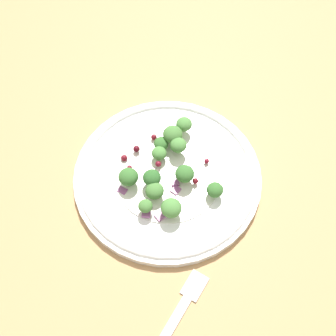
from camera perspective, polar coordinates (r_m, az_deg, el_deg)
ground_plane at (r=65.93cm, az=-0.41°, el=-1.49°), size 180.00×180.00×2.00cm
plate at (r=64.20cm, az=-0.00°, el=-0.85°), size 27.53×27.53×1.70cm
dressing_pool at (r=63.82cm, az=-0.00°, el=-0.65°), size 15.97×15.97×0.20cm
broccoli_floret_0 at (r=65.02cm, az=-0.89°, el=3.19°), size 2.21×2.21×2.23cm
broccoli_floret_1 at (r=66.29cm, az=2.11°, el=5.72°), size 2.41×2.41×2.44cm
broccoli_floret_2 at (r=60.65cm, az=-1.75°, el=-3.02°), size 2.60×2.60×2.63cm
broccoli_floret_3 at (r=63.95cm, az=1.37°, el=2.98°), size 2.46×2.46×2.49cm
broccoli_floret_4 at (r=61.13cm, az=6.15°, el=-2.88°), size 2.34×2.34×2.37cm
broccoli_floret_5 at (r=61.46cm, az=2.19°, el=-0.79°), size 2.75×2.75×2.78cm
broccoli_floret_6 at (r=59.57cm, az=-2.96°, el=-5.01°), size 1.98×1.98×2.01cm
broccoli_floret_7 at (r=61.58cm, az=-5.19°, el=-1.20°), size 2.80×2.80×2.84cm
broccoli_floret_8 at (r=59.05cm, az=0.42°, el=-5.28°), size 2.87×2.87×2.91cm
broccoli_floret_9 at (r=63.99cm, az=-1.17°, el=1.91°), size 2.21×2.21×2.24cm
broccoli_floret_10 at (r=64.97cm, az=0.62°, el=4.38°), size 2.92×2.92×2.96cm
broccoli_floret_11 at (r=61.24cm, az=-2.12°, el=-1.30°), size 2.57×2.57×2.60cm
cranberry_0 at (r=66.52cm, az=-1.85°, el=4.05°), size 0.88×0.88×0.88cm
cranberry_1 at (r=62.31cm, az=3.59°, el=-1.70°), size 0.88×0.88×0.88cm
cranberry_2 at (r=64.98cm, az=-5.75°, el=1.30°), size 0.97×0.97×0.97cm
cranberry_3 at (r=64.38cm, az=5.08°, el=0.91°), size 0.77×0.77×0.77cm
cranberry_4 at (r=64.03cm, az=-5.05°, el=0.04°), size 0.74×0.74×0.74cm
cranberry_5 at (r=63.44cm, az=-1.48°, el=0.34°), size 0.89×0.89×0.89cm
cranberry_6 at (r=65.46cm, az=-3.87°, el=2.77°), size 0.97×0.97×0.97cm
onion_bit_0 at (r=60.30cm, az=-2.85°, el=-5.90°), size 1.69×1.71×0.46cm
onion_bit_1 at (r=62.63cm, az=-5.97°, el=-2.96°), size 1.44×1.19×0.33cm
onion_bit_2 at (r=62.79cm, az=0.94°, el=-1.84°), size 1.74×1.75×0.58cm
onion_bit_3 at (r=60.47cm, az=0.32°, el=-5.74°), size 1.25×1.33×0.59cm
onion_bit_4 at (r=62.24cm, az=1.01°, el=-2.92°), size 1.15×1.30×0.35cm
onion_bit_5 at (r=60.34cm, az=-1.04°, el=-6.30°), size 1.42×1.48×0.33cm
fork at (r=57.09cm, az=0.18°, el=-20.28°), size 4.33×18.67×0.50cm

